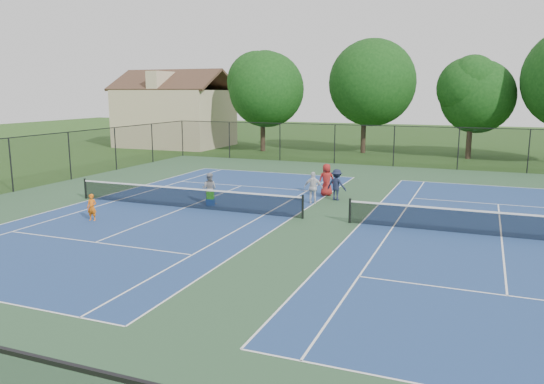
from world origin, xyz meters
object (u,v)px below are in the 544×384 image
at_px(tree_back_c, 472,91).
at_px(bystander_c, 326,180).
at_px(instructor, 209,189).
at_px(bystander_a, 313,188).
at_px(tree_back_b, 365,79).
at_px(clapboard_house, 175,115).
at_px(child_player, 92,207).
at_px(bystander_b, 337,185).
at_px(ball_crate, 211,202).
at_px(ball_hopper, 210,195).
at_px(tree_back_a, 263,85).

bearing_deg(tree_back_c, bystander_c, -108.47).
relative_size(instructor, bystander_a, 0.98).
height_order(tree_back_b, clapboard_house, tree_back_b).
distance_m(clapboard_house, child_player, 31.86).
bearing_deg(bystander_c, clapboard_house, -73.00).
bearing_deg(bystander_a, tree_back_c, -118.74).
distance_m(bystander_b, bystander_c, 1.27).
distance_m(bystander_c, ball_crate, 6.45).
xyz_separation_m(clapboard_house, bystander_a, (21.41, -21.75, -2.30)).
height_order(clapboard_house, child_player, clapboard_house).
relative_size(tree_back_c, instructor, 5.36).
height_order(tree_back_b, bystander_c, tree_back_b).
height_order(instructor, bystander_c, bystander_c).
bearing_deg(bystander_a, instructor, 11.90).
bearing_deg(tree_back_b, ball_hopper, -94.87).
bearing_deg(child_player, tree_back_a, 85.70).
height_order(bystander_b, bystander_c, bystander_c).
bearing_deg(instructor, tree_back_b, -101.49).
height_order(instructor, ball_hopper, instructor).
xyz_separation_m(tree_back_b, tree_back_c, (9.00, -1.00, -1.11)).
bearing_deg(clapboard_house, ball_crate, -54.95).
xyz_separation_m(tree_back_c, bystander_b, (-5.72, -20.54, -4.68)).
distance_m(child_player, bystander_a, 10.46).
xyz_separation_m(tree_back_c, bystander_a, (-6.59, -21.75, -4.68)).
height_order(tree_back_a, bystander_a, tree_back_a).
bearing_deg(ball_hopper, tree_back_c, 65.15).
xyz_separation_m(tree_back_c, instructor, (-11.30, -23.82, -4.70)).
distance_m(tree_back_b, bystander_c, 21.50).
distance_m(bystander_a, ball_crate, 5.13).
relative_size(tree_back_b, bystander_a, 6.30).
bearing_deg(instructor, bystander_a, -162.41).
xyz_separation_m(tree_back_a, ball_hopper, (6.87, -23.04, -5.53)).
bearing_deg(bystander_a, child_player, 29.80).
bearing_deg(ball_hopper, bystander_b, 32.87).
xyz_separation_m(clapboard_house, ball_hopper, (16.87, -24.04, -2.58)).
bearing_deg(tree_back_b, clapboard_house, -176.99).
bearing_deg(ball_crate, bystander_a, 26.79).
relative_size(bystander_a, ball_crate, 3.99).
bearing_deg(instructor, tree_back_a, -79.84).
bearing_deg(ball_crate, child_player, -125.01).
bearing_deg(bystander_b, child_player, 54.61).
height_order(ball_crate, ball_hopper, ball_hopper).
relative_size(tree_back_a, tree_back_c, 1.09).
distance_m(clapboard_house, ball_crate, 29.51).
distance_m(bystander_c, ball_hopper, 6.42).
relative_size(tree_back_b, bystander_c, 5.80).
distance_m(tree_back_b, ball_hopper, 25.86).
bearing_deg(instructor, ball_crate, 121.97).
bearing_deg(tree_back_b, bystander_a, -83.95).
relative_size(child_player, bystander_a, 0.74).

